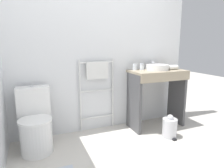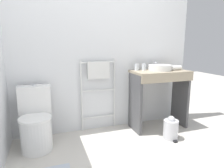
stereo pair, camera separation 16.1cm
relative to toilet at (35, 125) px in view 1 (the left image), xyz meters
name	(u,v)px [view 1 (the left image)]	position (x,y,z in m)	size (l,w,h in m)	color
wall_back	(100,49)	(0.97, 0.38, 0.89)	(2.83, 0.12, 2.42)	silver
toilet	(35,125)	(0.00, 0.00, 0.00)	(0.40, 0.53, 0.77)	white
towel_radiator	(97,80)	(0.88, 0.27, 0.45)	(0.53, 0.06, 1.06)	silver
vanity_counter	(157,90)	(1.77, 0.04, 0.26)	(0.83, 0.46, 0.89)	gray
sink_basin	(157,67)	(1.78, 0.08, 0.61)	(0.34, 0.34, 0.08)	white
faucet	(151,64)	(1.78, 0.24, 0.64)	(0.02, 0.10, 0.12)	silver
cup_near_wall	(135,67)	(1.45, 0.19, 0.62)	(0.06, 0.06, 0.10)	silver
cup_near_edge	(142,67)	(1.55, 0.16, 0.62)	(0.06, 0.06, 0.10)	silver
hair_dryer	(173,67)	(2.03, 0.03, 0.60)	(0.22, 0.16, 0.07)	white
trash_bin	(170,127)	(1.72, -0.35, -0.18)	(0.20, 0.23, 0.33)	silver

